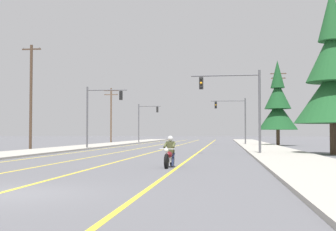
# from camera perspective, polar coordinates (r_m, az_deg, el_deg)

# --- Properties ---
(ground_plane) EXTENTS (400.00, 400.00, 0.00)m
(ground_plane) POSITION_cam_1_polar(r_m,az_deg,el_deg) (12.77, -19.57, -9.21)
(ground_plane) COLOR #5B5B60
(lane_stripe_center) EXTENTS (0.16, 100.00, 0.01)m
(lane_stripe_center) POSITION_cam_1_polar(r_m,az_deg,el_deg) (56.67, 1.10, -3.78)
(lane_stripe_center) COLOR yellow
(lane_stripe_center) RESTS_ON ground
(lane_stripe_left) EXTENTS (0.16, 100.00, 0.01)m
(lane_stripe_left) POSITION_cam_1_polar(r_m,az_deg,el_deg) (57.03, -1.73, -3.77)
(lane_stripe_left) COLOR yellow
(lane_stripe_left) RESTS_ON ground
(lane_stripe_right) EXTENTS (0.16, 100.00, 0.01)m
(lane_stripe_right) POSITION_cam_1_polar(r_m,az_deg,el_deg) (56.40, 4.89, -3.78)
(lane_stripe_right) COLOR yellow
(lane_stripe_right) RESTS_ON ground
(lane_stripe_far_left) EXTENTS (0.16, 100.00, 0.01)m
(lane_stripe_far_left) POSITION_cam_1_polar(r_m,az_deg,el_deg) (57.64, -5.03, -3.75)
(lane_stripe_far_left) COLOR yellow
(lane_stripe_far_left) RESTS_ON ground
(sidewalk_kerb_right) EXTENTS (4.40, 110.00, 0.14)m
(sidewalk_kerb_right) POSITION_cam_1_polar(r_m,az_deg,el_deg) (51.51, 11.55, -3.83)
(sidewalk_kerb_right) COLOR #ADA89E
(sidewalk_kerb_right) RESTS_ON ground
(sidewalk_kerb_left) EXTENTS (4.40, 110.00, 0.14)m
(sidewalk_kerb_left) POSITION_cam_1_polar(r_m,az_deg,el_deg) (53.59, -9.52, -3.78)
(sidewalk_kerb_left) COLOR #ADA89E
(sidewalk_kerb_left) RESTS_ON ground
(motorcycle_with_rider) EXTENTS (0.70, 2.19, 1.46)m
(motorcycle_with_rider) POSITION_cam_1_polar(r_m,az_deg,el_deg) (21.32, 0.19, -4.88)
(motorcycle_with_rider) COLOR black
(motorcycle_with_rider) RESTS_ON ground
(traffic_signal_near_right) EXTENTS (5.11, 0.37, 6.20)m
(traffic_signal_near_right) POSITION_cam_1_polar(r_m,az_deg,el_deg) (34.16, 8.84, 2.08)
(traffic_signal_near_right) COLOR #56565B
(traffic_signal_near_right) RESTS_ON ground
(traffic_signal_near_left) EXTENTS (4.08, 0.46, 6.20)m
(traffic_signal_near_left) POSITION_cam_1_polar(r_m,az_deg,el_deg) (46.08, -8.63, 0.90)
(traffic_signal_near_left) COLOR #56565B
(traffic_signal_near_left) RESTS_ON ground
(traffic_signal_mid_right) EXTENTS (4.65, 0.43, 6.20)m
(traffic_signal_mid_right) POSITION_cam_1_polar(r_m,az_deg,el_deg) (61.30, 8.35, 0.17)
(traffic_signal_mid_right) COLOR #56565B
(traffic_signal_mid_right) RESTS_ON ground
(traffic_signal_mid_left) EXTENTS (3.64, 0.37, 6.20)m
(traffic_signal_mid_left) POSITION_cam_1_polar(r_m,az_deg,el_deg) (73.24, -2.90, -0.28)
(traffic_signal_mid_left) COLOR #56565B
(traffic_signal_mid_left) RESTS_ON ground
(utility_pole_left_near) EXTENTS (1.84, 0.26, 9.89)m
(utility_pole_left_near) POSITION_cam_1_polar(r_m,az_deg,el_deg) (45.01, -16.65, 2.42)
(utility_pole_left_near) COLOR #4C3828
(utility_pole_left_near) RESTS_ON ground
(utility_pole_right_far) EXTENTS (2.23, 0.26, 10.36)m
(utility_pole_right_far) POSITION_cam_1_polar(r_m,az_deg,el_deg) (66.42, 13.57, 1.30)
(utility_pole_right_far) COLOR brown
(utility_pole_right_far) RESTS_ON ground
(utility_pole_left_far) EXTENTS (2.38, 0.26, 8.74)m
(utility_pole_left_far) POSITION_cam_1_polar(r_m,az_deg,el_deg) (73.45, -7.08, 0.30)
(utility_pole_left_far) COLOR brown
(utility_pole_left_far) RESTS_ON ground
(conifer_tree_right_verge_near) EXTENTS (5.63, 5.63, 12.39)m
(conifer_tree_right_verge_near) POSITION_cam_1_polar(r_m,az_deg,el_deg) (35.91, 19.76, 4.49)
(conifer_tree_right_verge_near) COLOR #423023
(conifer_tree_right_verge_near) RESTS_ON ground
(conifer_tree_right_verge_far) EXTENTS (4.89, 4.89, 10.76)m
(conifer_tree_right_verge_far) POSITION_cam_1_polar(r_m,az_deg,el_deg) (59.36, 13.47, 1.11)
(conifer_tree_right_verge_far) COLOR #4C3828
(conifer_tree_right_verge_far) RESTS_ON ground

